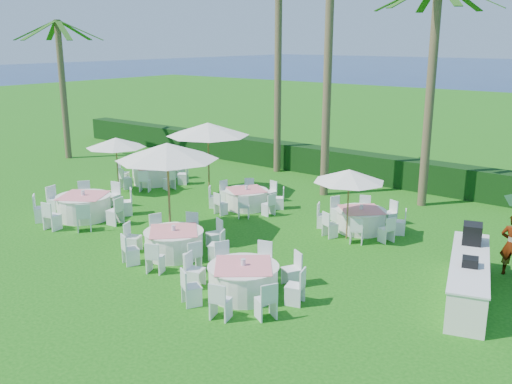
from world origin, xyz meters
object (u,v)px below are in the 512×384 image
(umbrella_d, at_px, (349,176))
(banquet_table_e, at_px, (246,198))
(umbrella_c, at_px, (208,129))
(banquet_table_c, at_px, (243,279))
(buffet_table, at_px, (468,277))
(umbrella_b, at_px, (167,151))
(umbrella_a, at_px, (116,143))
(banquet_table_d, at_px, (153,174))
(banquet_table_f, at_px, (361,219))
(banquet_table_a, at_px, (84,206))
(banquet_table_b, at_px, (174,242))

(umbrella_d, bearing_deg, banquet_table_e, 171.67)
(banquet_table_e, bearing_deg, umbrella_c, 167.40)
(banquet_table_c, xyz_separation_m, umbrella_c, (-6.89, 6.30, 2.23))
(umbrella_d, distance_m, buffet_table, 4.96)
(umbrella_b, distance_m, umbrella_c, 5.00)
(umbrella_a, bearing_deg, banquet_table_d, 89.40)
(banquet_table_f, bearing_deg, banquet_table_e, -176.46)
(banquet_table_f, xyz_separation_m, buffet_table, (4.36, -2.82, 0.14))
(umbrella_a, bearing_deg, banquet_table_a, -58.46)
(umbrella_a, distance_m, umbrella_b, 6.07)
(banquet_table_f, height_order, umbrella_b, umbrella_b)
(banquet_table_a, height_order, umbrella_d, umbrella_d)
(banquet_table_e, distance_m, umbrella_c, 3.30)
(banquet_table_c, height_order, buffet_table, buffet_table)
(umbrella_a, bearing_deg, umbrella_d, 4.51)
(banquet_table_d, height_order, umbrella_c, umbrella_c)
(banquet_table_a, xyz_separation_m, umbrella_d, (8.23, 3.74, 1.59))
(banquet_table_e, relative_size, umbrella_d, 1.25)
(banquet_table_c, height_order, banquet_table_f, banquet_table_c)
(banquet_table_d, xyz_separation_m, banquet_table_e, (5.47, -0.39, -0.03))
(banquet_table_d, bearing_deg, banquet_table_c, -31.63)
(banquet_table_f, relative_size, umbrella_d, 1.25)
(banquet_table_b, bearing_deg, banquet_table_e, 104.99)
(umbrella_c, bearing_deg, umbrella_b, -61.74)
(banquet_table_a, relative_size, banquet_table_f, 1.19)
(banquet_table_e, relative_size, umbrella_b, 0.88)
(banquet_table_b, height_order, banquet_table_d, banquet_table_d)
(banquet_table_d, relative_size, umbrella_c, 0.93)
(banquet_table_b, xyz_separation_m, umbrella_c, (-3.67, 5.50, 2.24))
(banquet_table_b, bearing_deg, buffet_table, 17.90)
(umbrella_d, bearing_deg, umbrella_c, 170.21)
(banquet_table_d, xyz_separation_m, umbrella_c, (3.13, 0.13, 2.24))
(banquet_table_c, xyz_separation_m, banquet_table_d, (-10.02, 6.17, -0.00))
(umbrella_b, distance_m, buffet_table, 9.23)
(banquet_table_d, bearing_deg, umbrella_a, -90.60)
(banquet_table_f, height_order, umbrella_a, umbrella_a)
(banquet_table_a, xyz_separation_m, buffet_table, (12.57, 1.87, 0.09))
(umbrella_c, bearing_deg, banquet_table_b, -56.30)
(banquet_table_b, height_order, banquet_table_e, banquet_table_b)
(banquet_table_e, height_order, umbrella_a, umbrella_a)
(banquet_table_d, height_order, banquet_table_e, banquet_table_d)
(umbrella_a, bearing_deg, banquet_table_f, 9.84)
(banquet_table_f, xyz_separation_m, umbrella_d, (0.02, -0.95, 1.64))
(banquet_table_a, height_order, buffet_table, buffet_table)
(banquet_table_a, relative_size, banquet_table_e, 1.18)
(banquet_table_f, height_order, umbrella_c, umbrella_c)
(umbrella_a, distance_m, buffet_table, 14.50)
(umbrella_a, bearing_deg, umbrella_b, -23.68)
(umbrella_c, bearing_deg, banquet_table_a, -105.25)
(banquet_table_d, bearing_deg, umbrella_c, 2.34)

